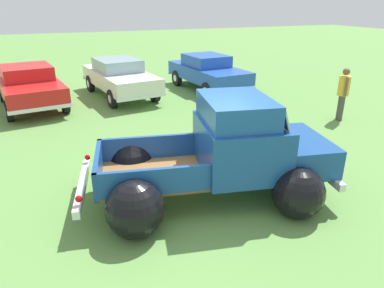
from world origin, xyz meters
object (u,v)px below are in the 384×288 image
vintage_pickup_truck (226,158)px  show_car_3 (208,71)px  show_car_1 (29,85)px  show_car_2 (120,76)px  spectator_0 (343,91)px

vintage_pickup_truck → show_car_3: (3.28, 7.99, 0.02)m
show_car_3 → show_car_1: bearing=-95.4°
vintage_pickup_truck → show_car_1: 8.73m
show_car_1 → show_car_2: size_ratio=0.96×
show_car_1 → spectator_0: bearing=51.1°
show_car_1 → show_car_3: size_ratio=1.01×
show_car_1 → show_car_2: (3.20, 0.31, 0.00)m
show_car_2 → spectator_0: bearing=38.1°
vintage_pickup_truck → show_car_2: 8.29m
vintage_pickup_truck → show_car_3: 8.63m
show_car_1 → show_car_3: 6.82m
spectator_0 → vintage_pickup_truck: bearing=55.8°
show_car_3 → spectator_0: bearing=17.1°
show_car_3 → vintage_pickup_truck: bearing=-27.8°
vintage_pickup_truck → show_car_3: vintage_pickup_truck is taller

